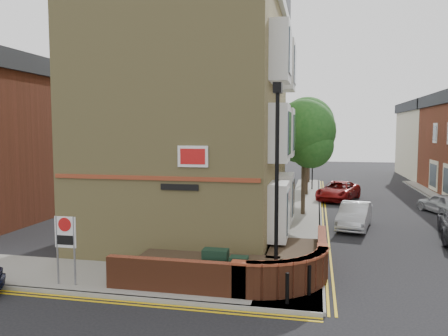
% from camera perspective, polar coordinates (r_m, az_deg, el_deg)
% --- Properties ---
extents(ground, '(120.00, 120.00, 0.00)m').
position_cam_1_polar(ground, '(13.06, -1.13, -17.73)').
color(ground, black).
rests_on(ground, ground).
extents(pavement_corner, '(13.00, 3.00, 0.12)m').
position_cam_1_polar(pavement_corner, '(15.46, -12.92, -13.95)').
color(pavement_corner, gray).
rests_on(pavement_corner, ground).
extents(pavement_main, '(2.00, 32.00, 0.12)m').
position_cam_1_polar(pavement_main, '(28.18, 10.38, -5.28)').
color(pavement_main, gray).
rests_on(pavement_main, ground).
extents(kerb_side, '(13.00, 0.15, 0.12)m').
position_cam_1_polar(kerb_side, '(14.20, -15.57, -15.76)').
color(kerb_side, gray).
rests_on(kerb_side, ground).
extents(kerb_main_near, '(0.15, 32.00, 0.12)m').
position_cam_1_polar(kerb_main_near, '(28.17, 12.42, -5.31)').
color(kerb_main_near, gray).
rests_on(kerb_main_near, ground).
extents(yellow_lines_side, '(13.00, 0.28, 0.01)m').
position_cam_1_polar(yellow_lines_side, '(14.01, -16.06, -16.29)').
color(yellow_lines_side, gold).
rests_on(yellow_lines_side, ground).
extents(yellow_lines_main, '(0.28, 32.00, 0.01)m').
position_cam_1_polar(yellow_lines_main, '(28.19, 12.93, -5.43)').
color(yellow_lines_main, gold).
rests_on(yellow_lines_main, ground).
extents(corner_building, '(8.95, 10.40, 13.60)m').
position_cam_1_polar(corner_building, '(20.54, -3.82, 8.28)').
color(corner_building, tan).
rests_on(corner_building, ground).
extents(garden_wall, '(6.80, 6.00, 1.20)m').
position_cam_1_polar(garden_wall, '(15.34, 1.07, -14.20)').
color(garden_wall, brown).
rests_on(garden_wall, ground).
extents(lamppost, '(0.25, 0.50, 6.30)m').
position_cam_1_polar(lamppost, '(13.09, 6.90, -2.51)').
color(lamppost, black).
rests_on(lamppost, pavement_corner).
extents(utility_cabinet_large, '(0.80, 0.45, 1.20)m').
position_cam_1_polar(utility_cabinet_large, '(14.06, -1.11, -12.92)').
color(utility_cabinet_large, black).
rests_on(utility_cabinet_large, pavement_corner).
extents(utility_cabinet_small, '(0.55, 0.40, 1.10)m').
position_cam_1_polar(utility_cabinet_small, '(13.65, 1.96, -13.71)').
color(utility_cabinet_small, black).
rests_on(utility_cabinet_small, pavement_corner).
extents(bollard_near, '(0.11, 0.11, 0.90)m').
position_cam_1_polar(bollard_near, '(12.95, 8.26, -15.28)').
color(bollard_near, black).
rests_on(bollard_near, pavement_corner).
extents(bollard_far, '(0.11, 0.11, 0.90)m').
position_cam_1_polar(bollard_far, '(13.68, 11.08, -14.20)').
color(bollard_far, black).
rests_on(bollard_far, pavement_corner).
extents(zone_sign, '(0.72, 0.07, 2.20)m').
position_cam_1_polar(zone_sign, '(14.87, -20.00, -8.53)').
color(zone_sign, slate).
rests_on(zone_sign, pavement_corner).
extents(far_terrace_cream, '(5.40, 12.40, 8.00)m').
position_cam_1_polar(far_terrace_cream, '(51.10, 25.39, 3.40)').
color(far_terrace_cream, beige).
rests_on(far_terrace_cream, ground).
extents(tree_near, '(3.64, 3.65, 6.70)m').
position_cam_1_polar(tree_near, '(25.79, 10.41, 4.15)').
color(tree_near, '#382B1E').
rests_on(tree_near, pavement_main).
extents(tree_mid, '(4.03, 4.03, 7.42)m').
position_cam_1_polar(tree_mid, '(33.78, 10.82, 5.17)').
color(tree_mid, '#382B1E').
rests_on(tree_mid, pavement_main).
extents(tree_far, '(3.81, 3.81, 7.00)m').
position_cam_1_polar(tree_far, '(41.78, 11.06, 4.73)').
color(tree_far, '#382B1E').
rests_on(tree_far, pavement_main).
extents(traffic_light_assembly, '(0.20, 0.16, 4.20)m').
position_cam_1_polar(traffic_light_assembly, '(36.80, 11.49, 1.37)').
color(traffic_light_assembly, black).
rests_on(traffic_light_assembly, pavement_main).
extents(silver_car_near, '(2.17, 4.20, 1.32)m').
position_cam_1_polar(silver_car_near, '(23.52, 16.69, -5.96)').
color(silver_car_near, silver).
rests_on(silver_car_near, ground).
extents(red_car_main, '(3.66, 5.32, 1.35)m').
position_cam_1_polar(red_car_main, '(32.47, 14.69, -2.90)').
color(red_car_main, maroon).
rests_on(red_car_main, ground).
extents(silver_car_far, '(2.63, 3.96, 1.25)m').
position_cam_1_polar(silver_car_far, '(29.46, 26.74, -4.17)').
color(silver_car_far, '#B0B3B8').
rests_on(silver_car_far, ground).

